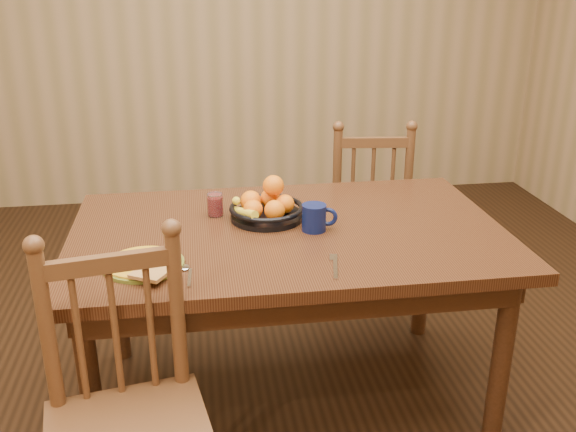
{
  "coord_description": "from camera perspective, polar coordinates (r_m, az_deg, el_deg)",
  "views": [
    {
      "loc": [
        -0.33,
        -2.18,
        1.67
      ],
      "look_at": [
        0.0,
        0.0,
        0.8
      ],
      "focal_mm": 40.0,
      "sensor_mm": 36.0,
      "label": 1
    }
  ],
  "objects": [
    {
      "name": "room",
      "position": [
        2.23,
        0.0,
        13.29
      ],
      "size": [
        4.52,
        5.02,
        2.72
      ],
      "color": "black",
      "rests_on": "ground"
    },
    {
      "name": "dining_table",
      "position": [
        2.42,
        0.0,
        -2.97
      ],
      "size": [
        1.6,
        1.0,
        0.75
      ],
      "color": "black",
      "rests_on": "ground"
    },
    {
      "name": "chair_far",
      "position": [
        3.39,
        6.97,
        0.45
      ],
      "size": [
        0.48,
        0.46,
        0.95
      ],
      "rotation": [
        0.0,
        0.0,
        3.02
      ],
      "color": "#542D19",
      "rests_on": "ground"
    },
    {
      "name": "chair_near",
      "position": [
        1.94,
        -14.15,
        -17.29
      ],
      "size": [
        0.51,
        0.49,
        0.98
      ],
      "rotation": [
        0.0,
        0.0,
        0.17
      ],
      "color": "#542D19",
      "rests_on": "ground"
    },
    {
      "name": "breakfast_plate",
      "position": [
        2.14,
        -12.68,
        -4.11
      ],
      "size": [
        0.26,
        0.31,
        0.04
      ],
      "color": "#59601E",
      "rests_on": "dining_table"
    },
    {
      "name": "fork",
      "position": [
        2.1,
        4.18,
        -4.35
      ],
      "size": [
        0.05,
        0.18,
        0.0
      ],
      "rotation": [
        0.0,
        0.0,
        -0.2
      ],
      "color": "silver",
      "rests_on": "dining_table"
    },
    {
      "name": "spoon",
      "position": [
        2.08,
        -9.02,
        -4.83
      ],
      "size": [
        0.04,
        0.16,
        0.01
      ],
      "rotation": [
        0.0,
        0.0,
        -0.05
      ],
      "color": "silver",
      "rests_on": "dining_table"
    },
    {
      "name": "coffee_mug",
      "position": [
        2.35,
        2.44,
        -0.12
      ],
      "size": [
        0.13,
        0.09,
        0.1
      ],
      "color": "#0A133C",
      "rests_on": "dining_table"
    },
    {
      "name": "juice_glass",
      "position": [
        2.51,
        -6.49,
        0.96
      ],
      "size": [
        0.06,
        0.06,
        0.09
      ],
      "color": "silver",
      "rests_on": "dining_table"
    },
    {
      "name": "fruit_bowl",
      "position": [
        2.46,
        -1.93,
        0.8
      ],
      "size": [
        0.29,
        0.29,
        0.17
      ],
      "color": "black",
      "rests_on": "dining_table"
    }
  ]
}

